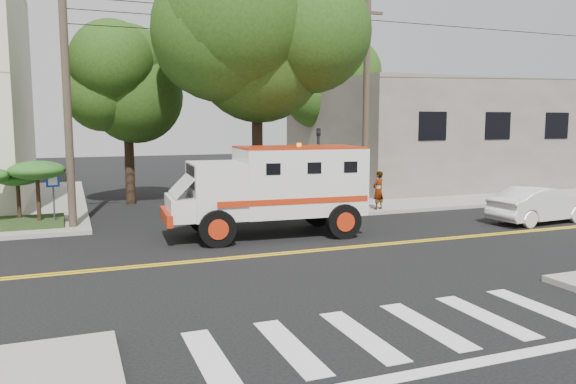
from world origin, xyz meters
name	(u,v)px	position (x,y,z in m)	size (l,w,h in m)	color
ground	(279,254)	(0.00, 0.00, 0.00)	(100.00, 100.00, 0.00)	black
sidewalk_ne	(410,185)	(13.50, 13.50, 0.07)	(17.00, 17.00, 0.15)	gray
building_right	(428,133)	(15.00, 14.00, 3.15)	(14.00, 12.00, 6.00)	#635F54
utility_pole_left	(67,103)	(-5.60, 6.00, 4.50)	(0.28, 0.28, 9.00)	#382D23
utility_pole_right	(366,107)	(6.30, 6.20, 4.50)	(0.28, 0.28, 9.00)	#382D23
tree_main	(270,36)	(1.94, 6.21, 7.20)	(6.08, 5.70, 9.85)	black
tree_left	(134,81)	(-2.68, 11.79, 5.73)	(4.48, 4.20, 7.70)	black
tree_right	(325,84)	(8.84, 15.77, 6.09)	(4.80, 4.50, 8.20)	black
traffic_signal	(318,162)	(3.80, 5.60, 2.23)	(0.15, 0.18, 3.60)	#3F3F42
accessibility_sign	(53,193)	(-6.20, 6.17, 1.37)	(0.45, 0.10, 2.02)	#3F3F42
palm_planter	(15,185)	(-7.44, 6.62, 1.65)	(3.52, 2.63, 2.36)	#1E3314
armored_truck	(275,185)	(0.83, 2.60, 1.72)	(6.79, 3.03, 3.03)	silver
parked_sedan	(540,205)	(11.18, 1.19, 0.70)	(1.48, 4.25, 1.40)	silver
pedestrian_a	(378,190)	(6.57, 5.50, 0.97)	(0.59, 0.39, 1.63)	gray
pedestrian_b	(332,185)	(5.58, 7.95, 0.96)	(0.78, 0.61, 1.61)	gray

